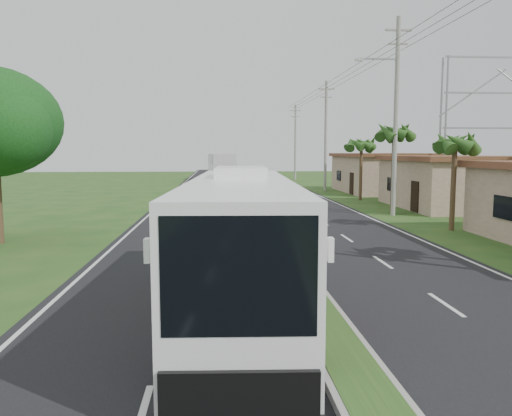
{
  "coord_description": "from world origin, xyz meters",
  "views": [
    {
      "loc": [
        -2.33,
        -12.11,
        3.93
      ],
      "look_at": [
        -0.9,
        6.84,
        1.8
      ],
      "focal_mm": 35.0,
      "sensor_mm": 36.0,
      "label": 1
    }
  ],
  "objects": [
    {
      "name": "ground",
      "position": [
        0.0,
        0.0,
        0.0
      ],
      "size": [
        180.0,
        180.0,
        0.0
      ],
      "primitive_type": "plane",
      "color": "#21491A",
      "rests_on": "ground"
    },
    {
      "name": "road_asphalt",
      "position": [
        0.0,
        20.0,
        0.01
      ],
      "size": [
        14.0,
        160.0,
        0.02
      ],
      "primitive_type": "cube",
      "color": "black",
      "rests_on": "ground"
    },
    {
      "name": "median_strip",
      "position": [
        0.0,
        20.0,
        0.1
      ],
      "size": [
        1.2,
        160.0,
        0.18
      ],
      "color": "gray",
      "rests_on": "ground"
    },
    {
      "name": "lane_edge_left",
      "position": [
        -6.7,
        20.0,
        0.0
      ],
      "size": [
        0.12,
        160.0,
        0.01
      ],
      "primitive_type": "cube",
      "color": "silver",
      "rests_on": "ground"
    },
    {
      "name": "lane_edge_right",
      "position": [
        6.7,
        20.0,
        0.0
      ],
      "size": [
        0.12,
        160.0,
        0.01
      ],
      "primitive_type": "cube",
      "color": "silver",
      "rests_on": "ground"
    },
    {
      "name": "shop_mid",
      "position": [
        14.0,
        22.0,
        1.86
      ],
      "size": [
        7.6,
        10.6,
        3.67
      ],
      "color": "gray",
      "rests_on": "ground"
    },
    {
      "name": "shop_far",
      "position": [
        14.0,
        36.0,
        1.93
      ],
      "size": [
        8.6,
        11.6,
        3.82
      ],
      "color": "gray",
      "rests_on": "ground"
    },
    {
      "name": "palm_verge_b",
      "position": [
        9.4,
        12.0,
        4.36
      ],
      "size": [
        2.4,
        2.4,
        5.05
      ],
      "color": "#473321",
      "rests_on": "ground"
    },
    {
      "name": "palm_verge_c",
      "position": [
        8.8,
        19.0,
        5.12
      ],
      "size": [
        2.4,
        2.4,
        5.85
      ],
      "color": "#473321",
      "rests_on": "ground"
    },
    {
      "name": "palm_verge_d",
      "position": [
        9.3,
        28.0,
        4.55
      ],
      "size": [
        2.4,
        2.4,
        5.25
      ],
      "color": "#473321",
      "rests_on": "ground"
    },
    {
      "name": "utility_pole_b",
      "position": [
        8.47,
        18.0,
        6.26
      ],
      "size": [
        3.2,
        0.28,
        12.0
      ],
      "color": "gray",
      "rests_on": "ground"
    },
    {
      "name": "utility_pole_c",
      "position": [
        8.5,
        38.0,
        5.67
      ],
      "size": [
        1.6,
        0.28,
        11.0
      ],
      "color": "gray",
      "rests_on": "ground"
    },
    {
      "name": "utility_pole_d",
      "position": [
        8.5,
        58.0,
        5.42
      ],
      "size": [
        1.6,
        0.28,
        10.5
      ],
      "color": "gray",
      "rests_on": "ground"
    },
    {
      "name": "billboard_lattice",
      "position": [
        22.0,
        30.0,
        6.82
      ],
      "size": [
        10.18,
        1.18,
        12.07
      ],
      "color": "gray",
      "rests_on": "ground"
    },
    {
      "name": "coach_bus_main",
      "position": [
        -1.8,
        -0.22,
        1.95
      ],
      "size": [
        2.83,
        11.09,
        3.55
      ],
      "rotation": [
        0.0,
        0.0,
        -0.05
      ],
      "color": "white",
      "rests_on": "ground"
    },
    {
      "name": "coach_bus_far",
      "position": [
        -1.99,
        54.17,
        2.11
      ],
      "size": [
        3.69,
        12.93,
        3.72
      ],
      "rotation": [
        0.0,
        0.0,
        0.07
      ],
      "color": "silver",
      "rests_on": "ground"
    },
    {
      "name": "motorcyclist",
      "position": [
        -2.0,
        4.94,
        0.87
      ],
      "size": [
        1.96,
        1.08,
        2.41
      ],
      "rotation": [
        0.0,
        0.0,
        0.31
      ],
      "color": "black",
      "rests_on": "ground"
    }
  ]
}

